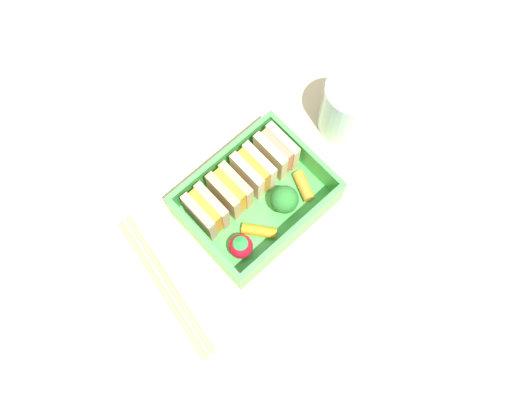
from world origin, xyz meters
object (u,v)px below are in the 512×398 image
(broccoli_floret, at_px, (285,200))
(folded_napkin, at_px, (359,283))
(sandwich_left, at_px, (206,212))
(sandwich_center_right, at_px, (276,152))
(drinking_glass, at_px, (349,107))
(strawberry_far_left, at_px, (241,246))
(sandwich_center_left, at_px, (230,191))
(carrot_stick_left, at_px, (259,231))
(carrot_stick_far_left, at_px, (304,186))
(sandwich_center, at_px, (253,171))
(chopstick_pair, at_px, (164,284))

(broccoli_floret, distance_m, folded_napkin, 0.13)
(sandwich_left, xyz_separation_m, sandwich_center_right, (0.11, 0.00, 0.00))
(folded_napkin, bearing_deg, drinking_glass, 49.44)
(drinking_glass, xyz_separation_m, folded_napkin, (-0.13, -0.16, -0.04))
(strawberry_far_left, xyz_separation_m, drinking_glass, (0.21, 0.04, 0.02))
(sandwich_center_left, height_order, broccoli_floret, sandwich_center_left)
(drinking_glass, bearing_deg, carrot_stick_left, -168.65)
(folded_napkin, bearing_deg, carrot_stick_far_left, 76.06)
(sandwich_center, relative_size, strawberry_far_left, 1.52)
(sandwich_left, relative_size, broccoli_floret, 1.27)
(strawberry_far_left, distance_m, carrot_stick_far_left, 0.11)
(drinking_glass, distance_m, folded_napkin, 0.21)
(sandwich_center_left, relative_size, chopstick_pair, 0.28)
(sandwich_center_right, xyz_separation_m, broccoli_floret, (-0.03, -0.05, -0.00))
(sandwich_left, bearing_deg, drinking_glass, -4.71)
(sandwich_center, bearing_deg, sandwich_left, 180.00)
(sandwich_left, height_order, chopstick_pair, sandwich_left)
(carrot_stick_far_left, relative_size, folded_napkin, 0.24)
(carrot_stick_far_left, bearing_deg, broccoli_floret, -178.04)
(sandwich_center_left, distance_m, drinking_glass, 0.18)
(sandwich_left, relative_size, sandwich_center, 1.00)
(carrot_stick_left, bearing_deg, sandwich_center_right, 35.06)
(carrot_stick_far_left, bearing_deg, sandwich_left, 156.13)
(carrot_stick_left, bearing_deg, carrot_stick_far_left, 3.78)
(sandwich_center_left, height_order, drinking_glass, drinking_glass)
(sandwich_left, distance_m, carrot_stick_far_left, 0.12)
(sandwich_center_left, bearing_deg, sandwich_left, 180.00)
(sandwich_center_right, distance_m, carrot_stick_left, 0.09)
(chopstick_pair, bearing_deg, sandwich_center_right, 6.53)
(strawberry_far_left, height_order, broccoli_floret, broccoli_floret)
(carrot_stick_far_left, bearing_deg, sandwich_center, 127.14)
(sandwich_center_right, height_order, strawberry_far_left, sandwich_center_right)
(sandwich_left, xyz_separation_m, drinking_glass, (0.21, -0.02, 0.00))
(chopstick_pair, bearing_deg, sandwich_left, 14.38)
(sandwich_center_left, bearing_deg, folded_napkin, -76.50)
(strawberry_far_left, xyz_separation_m, carrot_stick_left, (0.03, 0.00, -0.01))
(sandwich_left, distance_m, broccoli_floret, 0.09)
(strawberry_far_left, bearing_deg, drinking_glass, 9.99)
(sandwich_center_right, bearing_deg, sandwich_center, 180.00)
(sandwich_center_right, height_order, broccoli_floret, sandwich_center_right)
(drinking_glass, bearing_deg, chopstick_pair, -179.03)
(sandwich_left, relative_size, strawberry_far_left, 1.52)
(sandwich_center_left, bearing_deg, strawberry_far_left, -121.21)
(sandwich_left, xyz_separation_m, chopstick_pair, (-0.09, -0.02, -0.03))
(strawberry_far_left, xyz_separation_m, carrot_stick_far_left, (0.11, 0.01, -0.01))
(chopstick_pair, bearing_deg, strawberry_far_left, -19.10)
(strawberry_far_left, bearing_deg, chopstick_pair, 160.90)
(strawberry_far_left, distance_m, chopstick_pair, 0.10)
(carrot_stick_far_left, xyz_separation_m, folded_napkin, (-0.03, -0.13, -0.02))
(sandwich_center_right, relative_size, chopstick_pair, 0.28)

